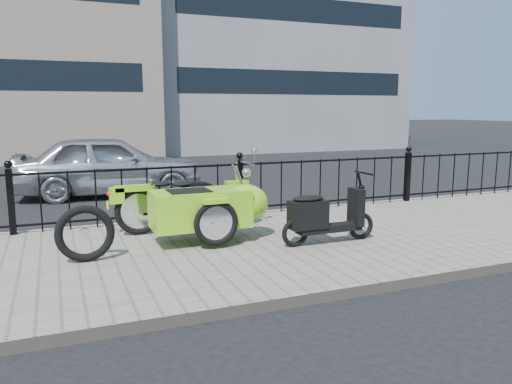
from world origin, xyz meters
name	(u,v)px	position (x,y,z in m)	size (l,w,h in m)	color
ground	(271,240)	(0.00, 0.00, 0.00)	(120.00, 120.00, 0.00)	black
sidewalk	(285,245)	(0.00, -0.50, 0.06)	(30.00, 3.80, 0.12)	slate
curb	(237,217)	(0.00, 1.44, 0.06)	(30.00, 0.10, 0.12)	gray
iron_fence	(240,188)	(0.00, 1.30, 0.59)	(14.11, 0.11, 1.08)	black
motorcycle_sidecar	(210,205)	(-0.93, -0.01, 0.59)	(2.28, 1.48, 0.98)	black
scooter	(323,217)	(0.40, -0.82, 0.49)	(1.41, 0.41, 0.95)	black
spare_tire	(85,234)	(-2.61, -0.47, 0.46)	(0.69, 0.69, 0.10)	black
sedan_car	(110,165)	(-1.75, 4.84, 0.68)	(1.61, 4.00, 1.36)	silver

